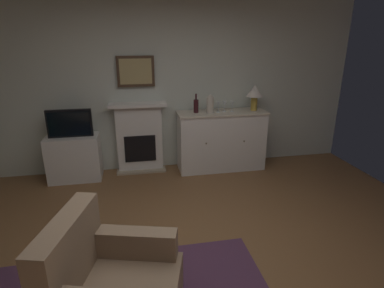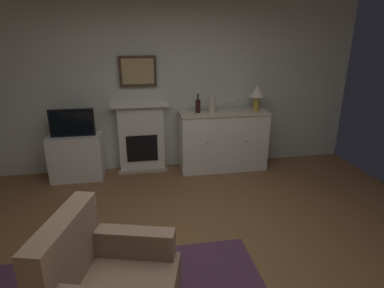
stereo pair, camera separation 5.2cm
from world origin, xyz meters
TOP-DOWN VIEW (x-y plane):
  - ground_plane at (0.00, 0.00)m, footprint 6.01×5.12m
  - wall_rear at (0.00, 2.53)m, footprint 6.01×0.06m
  - fireplace_unit at (-0.49, 2.40)m, footprint 0.87×0.30m
  - framed_picture at (-0.49, 2.45)m, footprint 0.55×0.04m
  - sideboard_cabinet at (0.79, 2.23)m, footprint 1.40×0.49m
  - table_lamp at (1.31, 2.23)m, footprint 0.26×0.26m
  - wine_bottle at (0.38, 2.24)m, footprint 0.08×0.08m
  - wine_glass_left at (0.72, 2.20)m, footprint 0.07×0.07m
  - wine_glass_center at (0.83, 2.24)m, footprint 0.07×0.07m
  - wine_glass_right at (0.94, 2.20)m, footprint 0.07×0.07m
  - vase_decorative at (0.59, 2.18)m, footprint 0.11×0.11m
  - tv_cabinet at (-1.47, 2.24)m, footprint 0.75×0.42m
  - tv_set at (-1.47, 2.22)m, footprint 0.62×0.07m
  - armchair at (-0.79, -0.53)m, footprint 0.98×0.95m

SIDE VIEW (x-z plane):
  - ground_plane at x=0.00m, z-range -0.10..0.00m
  - tv_cabinet at x=-1.47m, z-range 0.00..0.68m
  - armchair at x=-0.79m, z-range -0.08..0.84m
  - sideboard_cabinet at x=0.79m, z-range 0.00..0.95m
  - fireplace_unit at x=-0.49m, z-range 0.00..1.10m
  - tv_set at x=-1.47m, z-range 0.68..1.08m
  - wine_bottle at x=0.38m, z-range 0.91..1.20m
  - wine_glass_left at x=0.72m, z-range 0.98..1.15m
  - wine_glass_center at x=0.83m, z-range 0.98..1.15m
  - wine_glass_right at x=0.94m, z-range 0.98..1.15m
  - vase_decorative at x=0.59m, z-range 0.94..1.23m
  - table_lamp at x=1.31m, z-range 1.03..1.43m
  - wall_rear at x=0.00m, z-range 0.00..2.88m
  - framed_picture at x=-0.49m, z-range 1.34..1.79m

